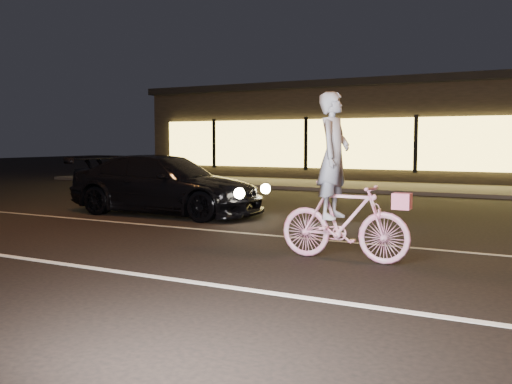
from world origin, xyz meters
The scene contains 7 objects.
ground centered at (0.00, 0.00, 0.00)m, with size 90.00×90.00×0.00m, color black.
lane_stripe_near centered at (0.00, -1.50, 0.00)m, with size 60.00×0.12×0.01m, color silver.
lane_stripe_far centered at (0.00, 2.00, 0.00)m, with size 60.00×0.10×0.01m, color gray.
sidewalk centered at (0.00, 13.00, 0.06)m, with size 30.00×4.00×0.12m, color #383533.
storefront centered at (0.00, 18.97, 2.15)m, with size 25.40×8.42×4.20m.
cyclist centered at (2.12, 0.56, 0.85)m, with size 1.90×0.65×2.39m.
sedan centered at (-3.24, 3.58, 0.69)m, with size 4.81×2.08×1.38m.
Camera 1 is at (4.83, -7.10, 1.70)m, focal length 40.00 mm.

